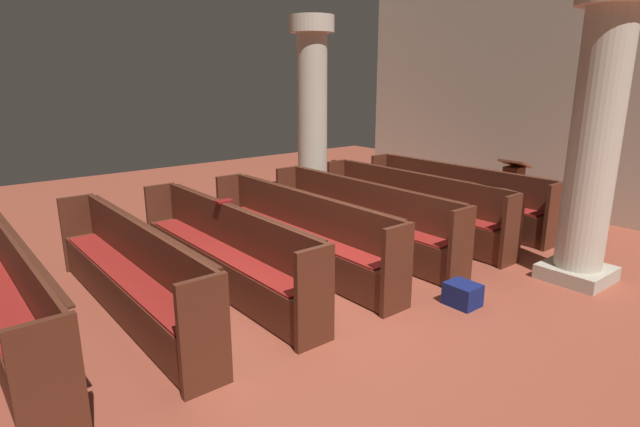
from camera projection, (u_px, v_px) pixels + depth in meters
ground_plane at (312, 307)px, 5.70m from camera, size 19.20×19.20×0.00m
back_wall at (586, 90)px, 8.82m from camera, size 10.00×0.16×4.50m
pew_row_0 at (454, 194)px, 8.82m from camera, size 3.61×0.47×0.99m
pew_row_1 at (411, 204)px, 8.13m from camera, size 3.61×0.46×0.99m
pew_row_2 at (360, 215)px, 7.45m from camera, size 3.61×0.47×0.99m
pew_row_3 at (299, 230)px, 6.76m from camera, size 3.61×0.46×0.99m
pew_row_4 at (224, 247)px, 6.07m from camera, size 3.61×0.46×0.99m
pew_row_5 at (129, 269)px, 5.39m from camera, size 3.61×0.47×0.99m
pew_row_6 at (7, 297)px, 4.70m from camera, size 3.61×0.46×0.99m
pillar_aisle_side at (596, 133)px, 5.98m from camera, size 0.82×0.82×3.55m
pillar_far_side at (312, 111)px, 9.67m from camera, size 0.82×0.82×3.55m
lectern at (512, 194)px, 9.06m from camera, size 0.48×0.45×1.08m
hymn_book at (224, 201)px, 6.27m from camera, size 0.13×0.21×0.03m
kneeler_box_navy at (463, 294)px, 5.71m from camera, size 0.36×0.30×0.26m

